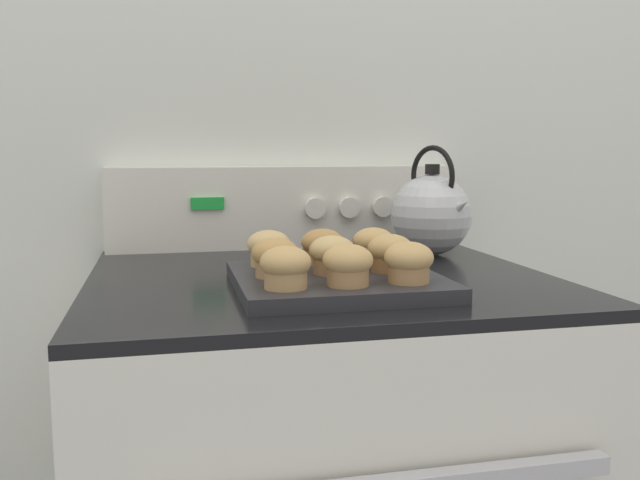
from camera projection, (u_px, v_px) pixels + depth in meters
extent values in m
cube|color=silver|center=(281.00, 112.00, 1.46)|extent=(8.00, 0.05, 2.40)
cube|color=black|center=(319.00, 279.00, 1.14)|extent=(0.75, 0.69, 0.02)
cube|color=silver|center=(286.00, 207.00, 1.44)|extent=(0.74, 0.05, 0.17)
cube|color=green|center=(207.00, 203.00, 1.37)|extent=(0.07, 0.01, 0.02)
cylinder|color=silver|center=(315.00, 208.00, 1.41)|extent=(0.04, 0.02, 0.04)
cylinder|color=silver|center=(349.00, 208.00, 1.43)|extent=(0.04, 0.02, 0.04)
cylinder|color=silver|center=(382.00, 207.00, 1.44)|extent=(0.04, 0.02, 0.04)
cylinder|color=silver|center=(415.00, 206.00, 1.46)|extent=(0.04, 0.02, 0.04)
cube|color=#28282D|center=(333.00, 281.00, 1.02)|extent=(0.30, 0.30, 0.02)
cylinder|color=tan|center=(286.00, 278.00, 0.92)|extent=(0.06, 0.06, 0.03)
ellipsoid|color=tan|center=(286.00, 262.00, 0.91)|extent=(0.07, 0.07, 0.05)
cylinder|color=#A37A4C|center=(348.00, 276.00, 0.93)|extent=(0.06, 0.06, 0.03)
ellipsoid|color=tan|center=(348.00, 260.00, 0.93)|extent=(0.07, 0.07, 0.05)
cylinder|color=#A37A4C|center=(409.00, 273.00, 0.96)|extent=(0.06, 0.06, 0.03)
ellipsoid|color=tan|center=(409.00, 258.00, 0.95)|extent=(0.07, 0.07, 0.05)
cylinder|color=#A37A4C|center=(275.00, 267.00, 1.00)|extent=(0.06, 0.06, 0.03)
ellipsoid|color=tan|center=(275.00, 253.00, 1.00)|extent=(0.07, 0.07, 0.05)
cylinder|color=#A37A4C|center=(332.00, 265.00, 1.02)|extent=(0.06, 0.06, 0.03)
ellipsoid|color=tan|center=(332.00, 250.00, 1.02)|extent=(0.07, 0.07, 0.05)
cylinder|color=olive|center=(390.00, 263.00, 1.04)|extent=(0.06, 0.06, 0.03)
ellipsoid|color=tan|center=(390.00, 249.00, 1.04)|extent=(0.07, 0.07, 0.05)
cylinder|color=tan|center=(269.00, 257.00, 1.09)|extent=(0.06, 0.06, 0.03)
ellipsoid|color=tan|center=(269.00, 244.00, 1.09)|extent=(0.07, 0.07, 0.05)
cylinder|color=tan|center=(322.00, 256.00, 1.11)|extent=(0.06, 0.06, 0.03)
ellipsoid|color=#B2844C|center=(322.00, 242.00, 1.11)|extent=(0.07, 0.07, 0.05)
cylinder|color=#A37A4C|center=(373.00, 254.00, 1.12)|extent=(0.06, 0.06, 0.03)
ellipsoid|color=tan|center=(373.00, 241.00, 1.12)|extent=(0.07, 0.07, 0.05)
sphere|color=silver|center=(431.00, 215.00, 1.34)|extent=(0.16, 0.16, 0.16)
cylinder|color=black|center=(432.00, 169.00, 1.32)|extent=(0.03, 0.03, 0.02)
cone|color=silver|center=(458.00, 208.00, 1.27)|extent=(0.06, 0.08, 0.06)
torus|color=black|center=(432.00, 176.00, 1.33)|extent=(0.05, 0.12, 0.12)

